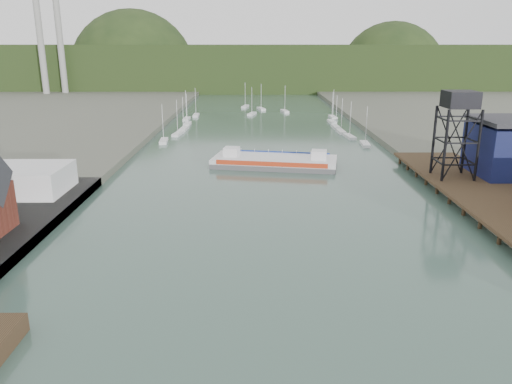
{
  "coord_description": "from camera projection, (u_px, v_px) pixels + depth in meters",
  "views": [
    {
      "loc": [
        -2.54,
        -33.14,
        26.23
      ],
      "look_at": [
        -2.16,
        41.72,
        4.0
      ],
      "focal_mm": 35.0,
      "sensor_mm": 36.0,
      "label": 1
    }
  ],
  "objects": [
    {
      "name": "east_pier",
      "position": [
        494.0,
        198.0,
        82.02
      ],
      "size": [
        14.0,
        70.0,
        2.45
      ],
      "color": "black",
      "rests_on": "ground"
    },
    {
      "name": "white_shed",
      "position": [
        13.0,
        180.0,
        85.87
      ],
      "size": [
        18.0,
        12.0,
        4.5
      ],
      "primitive_type": "cube",
      "color": "silver",
      "rests_on": "west_quay"
    },
    {
      "name": "lift_tower",
      "position": [
        460.0,
        105.0,
        90.56
      ],
      "size": [
        6.5,
        6.5,
        16.0
      ],
      "color": "black",
      "rests_on": "east_pier"
    },
    {
      "name": "marina_sailboats",
      "position": [
        261.0,
        122.0,
        171.88
      ],
      "size": [
        57.71,
        92.65,
        0.9
      ],
      "color": "silver",
      "rests_on": "ground"
    },
    {
      "name": "smokestacks",
      "position": [
        50.0,
        36.0,
        253.07
      ],
      "size": [
        11.2,
        8.2,
        60.0
      ],
      "color": "gray",
      "rests_on": "ground"
    },
    {
      "name": "distant_hills",
      "position": [
        251.0,
        70.0,
        325.16
      ],
      "size": [
        500.0,
        120.0,
        80.0
      ],
      "color": "black",
      "rests_on": "ground"
    },
    {
      "name": "chain_ferry",
      "position": [
        275.0,
        161.0,
        111.4
      ],
      "size": [
        28.81,
        15.61,
        3.93
      ],
      "rotation": [
        0.0,
        0.0,
        -0.18
      ],
      "color": "#4F4F52",
      "rests_on": "ground"
    }
  ]
}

